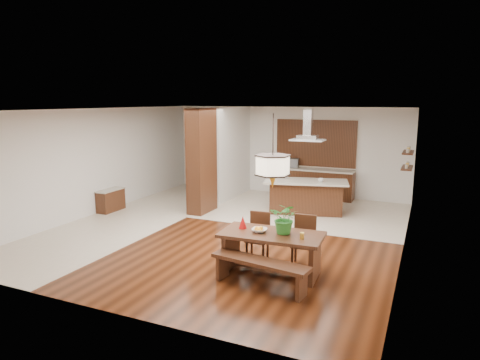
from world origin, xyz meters
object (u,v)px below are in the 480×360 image
at_px(dining_chair_left, 257,237).
at_px(island_cup, 321,180).
at_px(dining_chair_right, 303,242).
at_px(dining_table, 272,244).
at_px(kitchen_island, 306,196).
at_px(range_hood, 308,125).
at_px(fruit_bowl, 259,230).
at_px(microwave, 290,163).
at_px(foliage_plant, 285,218).
at_px(pendant_lantern, 273,151).
at_px(dining_bench, 260,274).
at_px(hallway_console, 111,200).

relative_size(dining_chair_left, island_cup, 7.14).
distance_m(dining_chair_right, island_cup, 3.80).
bearing_deg(dining_chair_left, dining_table, -53.09).
xyz_separation_m(kitchen_island, island_cup, (0.42, -0.07, 0.51)).
relative_size(dining_table, range_hood, 2.09).
xyz_separation_m(dining_table, fruit_bowl, (-0.22, -0.04, 0.24)).
bearing_deg(dining_chair_left, kitchen_island, 85.69).
height_order(dining_chair_left, island_cup, island_cup).
xyz_separation_m(kitchen_island, microwave, (-1.09, 1.98, 0.62)).
relative_size(foliage_plant, range_hood, 0.63).
bearing_deg(microwave, dining_chair_left, -90.64).
bearing_deg(pendant_lantern, dining_chair_right, 53.65).
xyz_separation_m(dining_chair_left, kitchen_island, (-0.07, 3.84, 0.01)).
distance_m(dining_table, dining_chair_left, 0.73).
xyz_separation_m(dining_bench, dining_chair_left, (-0.52, 1.20, 0.22)).
bearing_deg(kitchen_island, fruit_bowl, -99.35).
height_order(dining_table, microwave, microwave).
bearing_deg(kitchen_island, pendant_lantern, -96.43).
height_order(dining_table, range_hood, range_hood).
bearing_deg(foliage_plant, kitchen_island, 100.30).
height_order(dining_bench, dining_chair_left, dining_chair_left).
distance_m(dining_chair_right, microwave, 6.16).
bearing_deg(range_hood, pendant_lantern, -82.78).
height_order(hallway_console, kitchen_island, kitchen_island).
bearing_deg(hallway_console, dining_bench, -27.65).
bearing_deg(dining_chair_left, hallway_console, 155.59).
xyz_separation_m(dining_chair_left, dining_chair_right, (0.91, 0.05, 0.01)).
relative_size(dining_chair_left, foliage_plant, 1.64).
bearing_deg(pendant_lantern, kitchen_island, 97.23).
xyz_separation_m(dining_table, island_cup, (-0.14, 4.30, 0.42)).
height_order(dining_table, pendant_lantern, pendant_lantern).
bearing_deg(dining_chair_right, island_cup, 92.65).
xyz_separation_m(dining_table, dining_chair_left, (-0.49, 0.54, -0.09)).
bearing_deg(microwave, dining_bench, -88.44).
distance_m(pendant_lantern, microwave, 6.66).
xyz_separation_m(foliage_plant, microwave, (-1.87, 6.29, 0.05)).
height_order(dining_table, dining_chair_right, dining_chair_right).
bearing_deg(dining_bench, pendant_lantern, 92.94).
bearing_deg(range_hood, microwave, 118.79).
height_order(dining_bench, range_hood, range_hood).
relative_size(foliage_plant, microwave, 1.09).
bearing_deg(dining_table, dining_bench, -87.06).
bearing_deg(dining_bench, fruit_bowl, 112.40).
height_order(foliage_plant, island_cup, foliage_plant).
bearing_deg(kitchen_island, island_cup, -22.89).
xyz_separation_m(dining_chair_right, range_hood, (-0.98, 3.79, 1.98)).
relative_size(dining_chair_right, fruit_bowl, 3.47).
relative_size(dining_bench, range_hood, 1.94).
xyz_separation_m(dining_table, range_hood, (-0.55, 4.38, 1.90)).
bearing_deg(hallway_console, microwave, 44.84).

